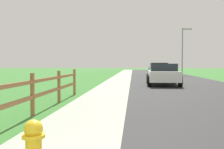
% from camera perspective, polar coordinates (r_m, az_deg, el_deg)
% --- Properties ---
extents(ground_plane, '(120.00, 120.00, 0.00)m').
position_cam_1_polar(ground_plane, '(26.49, 4.19, -0.64)').
color(ground_plane, '#397530').
extents(road_asphalt, '(7.00, 66.00, 0.01)m').
position_cam_1_polar(road_asphalt, '(28.68, 11.23, -0.44)').
color(road_asphalt, '#2D2D2D').
rests_on(road_asphalt, ground).
extents(curb_concrete, '(6.00, 66.00, 0.01)m').
position_cam_1_polar(curb_concrete, '(28.67, -1.78, -0.40)').
color(curb_concrete, '#A2B498').
rests_on(curb_concrete, ground).
extents(grass_verge, '(5.00, 66.00, 0.00)m').
position_cam_1_polar(grass_verge, '(28.87, -4.74, -0.38)').
color(grass_verge, '#397530').
rests_on(grass_verge, ground).
extents(rail_fence, '(0.11, 9.69, 1.12)m').
position_cam_1_polar(rail_fence, '(6.99, -16.95, -3.55)').
color(rail_fence, '#925E3A').
rests_on(rail_fence, ground).
extents(parked_suv_white, '(2.15, 4.36, 1.38)m').
position_cam_1_polar(parked_suv_white, '(17.14, 11.03, 0.13)').
color(parked_suv_white, white).
rests_on(parked_suv_white, ground).
extents(parked_car_blue, '(2.16, 4.38, 1.48)m').
position_cam_1_polar(parked_car_blue, '(28.04, 10.14, 1.09)').
color(parked_car_blue, navy).
rests_on(parked_car_blue, ground).
extents(street_lamp, '(1.17, 0.20, 5.75)m').
position_cam_1_polar(street_lamp, '(33.19, 15.29, 5.86)').
color(street_lamp, gray).
rests_on(street_lamp, ground).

